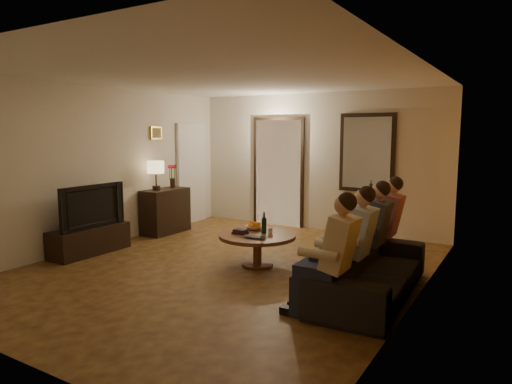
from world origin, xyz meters
The scene contains 33 objects.
floor centered at (0.00, 0.00, 0.00)m, with size 5.00×6.00×0.01m, color #412511.
ceiling centered at (0.00, 0.00, 2.60)m, with size 5.00×6.00×0.01m, color white.
back_wall centered at (0.00, 3.00, 1.30)m, with size 5.00×0.02×2.60m, color beige.
front_wall centered at (0.00, -3.00, 1.30)m, with size 5.00×0.02×2.60m, color beige.
left_wall centered at (-2.50, 0.00, 1.30)m, with size 0.02×6.00×2.60m, color beige.
right_wall centered at (2.50, 0.00, 1.30)m, with size 0.02×6.00×2.60m, color beige.
orange_accent centered at (2.49, 0.00, 1.30)m, with size 0.01×6.00×2.60m, color gold.
kitchen_doorway centered at (-0.80, 2.98, 1.05)m, with size 1.00×0.06×2.10m, color #FFE0A5.
door_trim centered at (-0.80, 2.97, 1.05)m, with size 1.12×0.04×2.22m, color black.
fridge_glimpse centered at (-0.55, 2.98, 0.90)m, with size 0.45×0.03×1.70m, color silver.
mirror_frame centered at (1.00, 2.96, 1.50)m, with size 1.00×0.05×1.40m, color black.
mirror_glass centered at (1.00, 2.93, 1.50)m, with size 0.86×0.02×1.26m, color white.
white_door centered at (-2.46, 2.30, 1.02)m, with size 0.06×0.85×2.04m, color white.
framed_art centered at (-2.47, 1.30, 1.85)m, with size 0.03×0.28×0.24m, color #B28C33.
art_canvas centered at (-2.46, 1.30, 1.85)m, with size 0.01×0.22×0.18m, color brown.
dresser centered at (-2.25, 1.25, 0.41)m, with size 0.45×0.92×0.82m, color black.
table_lamp centered at (-2.25, 1.03, 1.09)m, with size 0.30×0.30×0.54m, color beige, non-canonical shape.
flower_vase centered at (-2.25, 1.47, 1.04)m, with size 0.14×0.14×0.44m, color red, non-canonical shape.
tv_stand centered at (-2.25, -0.46, 0.21)m, with size 0.45×1.25×0.42m, color black.
tv centered at (-2.25, -0.46, 0.75)m, with size 0.15×1.15×0.66m, color black.
sofa centered at (2.02, 0.00, 0.32)m, with size 0.86×2.19×0.64m, color black.
person_a centered at (1.92, -0.90, 0.60)m, with size 0.60×0.40×1.20m, color tan, non-canonical shape.
person_b centered at (1.92, -0.30, 0.60)m, with size 0.60×0.40×1.20m, color tan, non-canonical shape.
person_c centered at (1.92, 0.30, 0.60)m, with size 0.60×0.40×1.20m, color tan, non-canonical shape.
person_d centered at (1.92, 0.90, 0.60)m, with size 0.60×0.40×1.20m, color tan, non-canonical shape.
dog centered at (1.60, -0.48, 0.28)m, with size 0.56×0.24×0.56m, color #9E7F48, non-canonical shape.
coffee_table centered at (0.30, 0.34, 0.23)m, with size 1.08×1.08×0.45m, color brown.
bowl centered at (0.12, 0.56, 0.48)m, with size 0.26×0.26×0.06m, color white.
oranges centered at (0.12, 0.56, 0.55)m, with size 0.20×0.20×0.08m, color orange, non-canonical shape.
wine_bottle centered at (0.35, 0.44, 0.60)m, with size 0.07×0.07×0.31m, color black, non-canonical shape.
wine_glass centered at (0.48, 0.39, 0.50)m, with size 0.06×0.06×0.10m, color silver.
book_stack centered at (0.08, 0.24, 0.48)m, with size 0.20×0.15×0.07m, color black, non-canonical shape.
laptop centered at (0.40, 0.06, 0.46)m, with size 0.33×0.21×0.03m, color black.
Camera 1 is at (3.52, -5.01, 1.87)m, focal length 32.00 mm.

